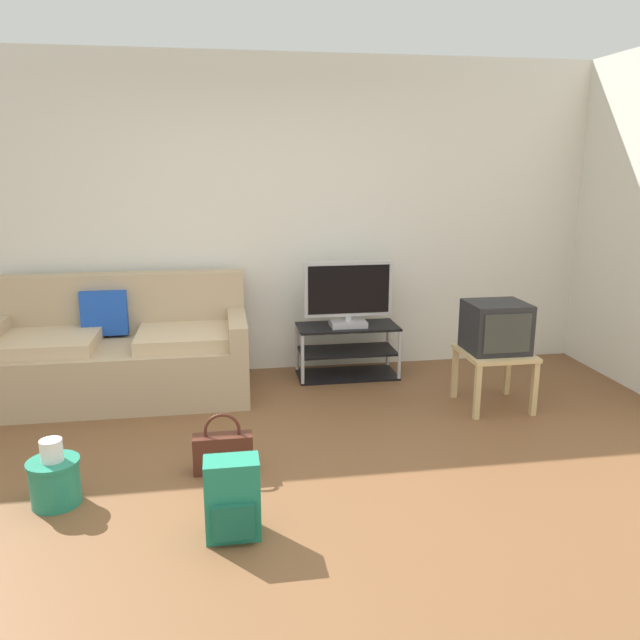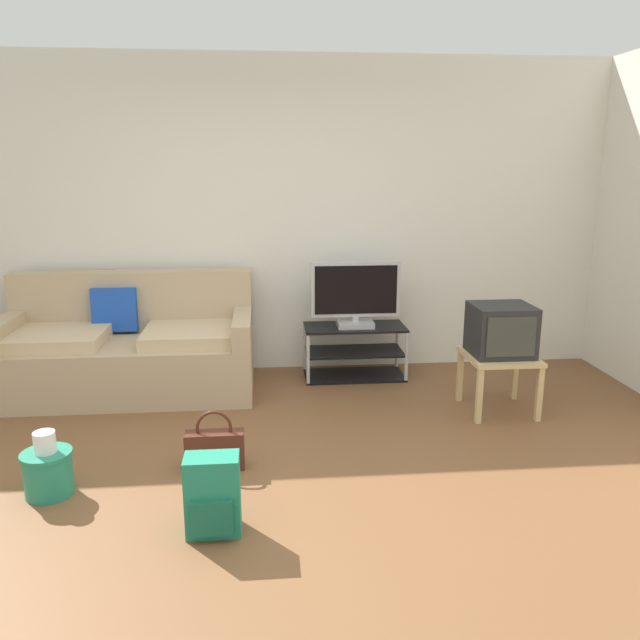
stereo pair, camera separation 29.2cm
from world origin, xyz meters
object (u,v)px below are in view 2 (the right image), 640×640
Objects in this scene: tv_stand at (354,351)px; handbag at (215,448)px; crt_tv at (501,330)px; couch at (129,350)px; backpack at (213,496)px; cleaning_bucket at (48,469)px; flat_tv at (356,295)px; side_table at (499,364)px.

tv_stand is 2.32× the size of handbag.
crt_tv reaches higher than handbag.
tv_stand is at bearing 5.02° from couch.
tv_stand is at bearing 82.17° from backpack.
cleaning_bucket is at bearing 170.59° from backpack.
couch is 1.66m from handbag.
flat_tv is 2.03× the size of handbag.
handbag is (-1.09, -1.61, -0.10)m from tv_stand.
couch is 2.93m from crt_tv.
handbag is 0.99× the size of cleaning_bucket.
crt_tv is at bearing -41.82° from tv_stand.
cleaning_bucket is (-0.90, -0.23, 0.02)m from handbag.
couch is at bearing 127.66° from backpack.
couch is at bearing 166.27° from crt_tv.
backpack is at bearing -144.39° from side_table.
side_table is at bearing -14.04° from couch.
flat_tv is 1.50× the size of side_table.
handbag is at bearing 110.06° from backpack.
handbag is (-0.04, 0.69, -0.07)m from backpack.
crt_tv is (0.96, -0.86, 0.40)m from tv_stand.
couch is 2.29× the size of tv_stand.
flat_tv is at bearing 138.94° from crt_tv.
cleaning_bucket is at bearing -137.18° from tv_stand.
cleaning_bucket is (-1.99, -1.85, -0.07)m from tv_stand.
cleaning_bucket reaches higher than handbag.
tv_stand is 2.00× the size of crt_tv.
flat_tv is 1.84× the size of backpack.
crt_tv reaches higher than backpack.
tv_stand is 1.14× the size of flat_tv.
crt_tv reaches higher than side_table.
flat_tv reaches higher than couch.
couch is at bearing 165.96° from side_table.
flat_tv is 2.02× the size of cleaning_bucket.
cleaning_bucket is (-0.95, 0.46, -0.05)m from backpack.
backpack is 1.05m from cleaning_bucket.
flat_tv is 1.75× the size of crt_tv.
flat_tv is 2.76m from cleaning_bucket.
cleaning_bucket is (-2.95, -0.97, -0.21)m from side_table.
couch is at bearing 118.42° from handbag.
tv_stand is 1.34m from crt_tv.
backpack reaches higher than handbag.
backpack reaches higher than cleaning_bucket.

